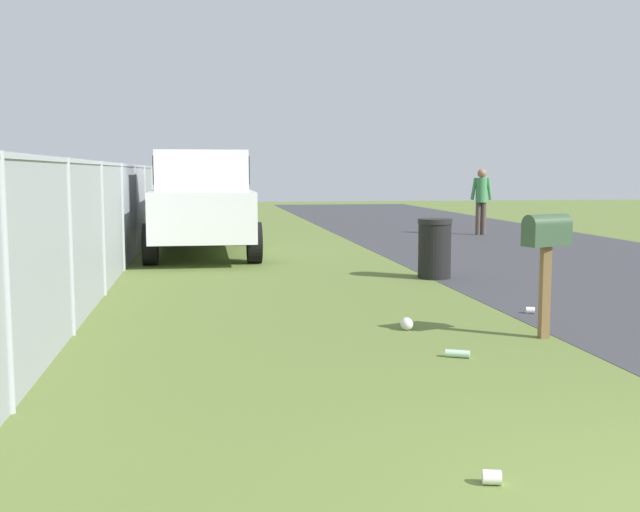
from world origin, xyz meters
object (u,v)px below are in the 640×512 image
mailbox (547,239)px  pickup_truck (202,200)px  trash_bin (435,248)px  pedestrian (481,197)px

mailbox → pickup_truck: size_ratio=0.23×
pickup_truck → trash_bin: (-4.09, -3.63, -0.63)m
mailbox → pickup_truck: (8.50, 3.43, 0.10)m
trash_bin → mailbox: bearing=177.3°
trash_bin → pedestrian: size_ratio=0.54×
pickup_truck → trash_bin: pickup_truck is taller
mailbox → trash_bin: bearing=-22.8°
pedestrian → trash_bin: bearing=170.5°
trash_bin → pedestrian: 8.72m
pickup_truck → pedestrian: pickup_truck is taller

